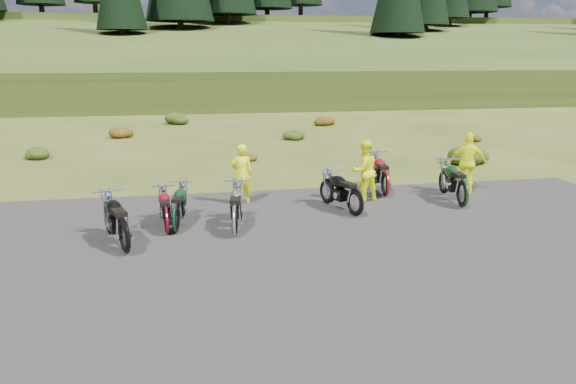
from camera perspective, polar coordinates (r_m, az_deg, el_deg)
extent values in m
plane|color=#394316|center=(14.36, 1.53, -3.66)|extent=(300.00, 300.00, 0.00)
cube|color=black|center=(12.52, 3.41, -6.40)|extent=(20.00, 12.00, 0.04)
cube|color=#2B3F15|center=(123.49, -9.17, 11.89)|extent=(300.00, 90.00, 9.17)
cylinder|color=black|center=(84.52, -23.71, 16.42)|extent=(0.70, 0.70, 2.20)
cylinder|color=black|center=(89.42, -18.97, 17.15)|extent=(0.70, 0.70, 2.20)
cylinder|color=black|center=(63.70, -16.41, 14.72)|extent=(0.70, 0.70, 2.20)
cylinder|color=black|center=(69.43, -10.85, 15.92)|extent=(0.70, 0.70, 2.20)
cylinder|color=black|center=(75.70, -6.13, 16.82)|extent=(0.70, 0.70, 2.20)
cylinder|color=black|center=(82.38, -2.12, 17.49)|extent=(0.70, 0.70, 2.20)
cylinder|color=black|center=(89.38, 1.30, 17.87)|extent=(0.70, 0.70, 2.20)
cylinder|color=black|center=(66.79, 10.98, 14.80)|extent=(0.70, 0.70, 2.20)
cylinder|color=black|center=(74.64, 13.77, 15.48)|extent=(0.70, 0.70, 2.20)
cylinder|color=black|center=(82.63, 16.05, 16.00)|extent=(0.70, 0.70, 2.20)
cylinder|color=black|center=(90.73, 17.93, 16.41)|extent=(0.70, 0.70, 2.20)
cylinder|color=black|center=(98.91, 19.50, 16.74)|extent=(0.70, 0.70, 2.20)
ellipsoid|color=#1D360D|center=(25.80, -24.29, 3.76)|extent=(1.03, 1.03, 0.61)
ellipsoid|color=#5C270B|center=(30.44, -16.67, 5.96)|extent=(1.30, 1.30, 0.77)
ellipsoid|color=#1D360D|center=(35.50, -11.10, 7.50)|extent=(1.56, 1.56, 0.92)
ellipsoid|color=#5C270B|center=(23.09, -4.12, 3.70)|extent=(0.77, 0.77, 0.45)
ellipsoid|color=#1D360D|center=(28.68, 0.51, 5.93)|extent=(1.03, 1.03, 0.61)
ellipsoid|color=#5C270B|center=(34.42, 3.63, 7.40)|extent=(1.30, 1.30, 0.77)
ellipsoid|color=#1D360D|center=(23.63, 17.98, 3.87)|extent=(1.56, 1.56, 0.92)
ellipsoid|color=#5C270B|center=(29.64, 18.14, 5.35)|extent=(0.77, 0.77, 0.45)
imported|color=#D8E50C|center=(16.38, -4.73, 1.73)|extent=(0.67, 0.46, 1.77)
imported|color=#D8E50C|center=(16.75, 7.71, 2.06)|extent=(1.06, 0.92, 1.84)
imported|color=#D8E50C|center=(18.50, 17.81, 2.76)|extent=(1.21, 0.91, 1.91)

